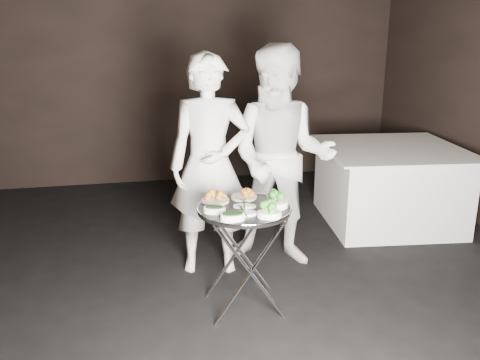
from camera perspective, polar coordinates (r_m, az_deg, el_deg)
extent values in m
cube|color=black|center=(3.90, -2.29, -14.80)|extent=(6.00, 7.00, 0.05)
cube|color=black|center=(6.84, -7.51, 12.29)|extent=(6.00, 0.05, 3.00)
cylinder|color=silver|center=(3.58, 1.18, -10.38)|extent=(0.53, 0.02, 0.77)
cylinder|color=silver|center=(3.58, 1.18, -10.38)|extent=(0.53, 0.02, 0.77)
cylinder|color=silver|center=(3.94, -0.16, -7.75)|extent=(0.53, 0.02, 0.77)
cylinder|color=silver|center=(3.94, -0.16, -7.75)|extent=(0.53, 0.02, 0.77)
cylinder|color=silver|center=(3.58, -3.02, -4.10)|extent=(0.02, 0.45, 0.02)
cylinder|color=silver|center=(3.67, 3.91, -3.59)|extent=(0.02, 0.45, 0.02)
cylinder|color=black|center=(3.60, 0.49, -3.34)|extent=(0.66, 0.66, 0.03)
torus|color=silver|center=(3.60, 0.49, -3.14)|extent=(0.68, 0.68, 0.01)
cylinder|color=beige|center=(3.72, -2.77, -2.35)|extent=(0.20, 0.20, 0.02)
cylinder|color=beige|center=(3.79, 0.45, -1.93)|extent=(0.19, 0.19, 0.02)
cylinder|color=white|center=(3.76, 3.75, -1.97)|extent=(0.11, 0.11, 0.04)
cylinder|color=silver|center=(3.70, -2.76, -1.79)|extent=(0.13, 0.14, 0.01)
cylinder|color=silver|center=(3.79, 0.55, -1.33)|extent=(0.05, 0.18, 0.01)
cylinder|color=silver|center=(3.75, 3.50, -1.53)|extent=(0.07, 0.18, 0.01)
cylinder|color=silver|center=(3.50, -2.86, -2.90)|extent=(0.16, 0.10, 0.01)
cylinder|color=silver|center=(3.59, 4.10, -2.41)|extent=(0.10, 0.16, 0.01)
cylinder|color=silver|center=(3.59, 0.46, -2.35)|extent=(0.09, 0.17, 0.01)
imported|color=white|center=(4.20, -3.42, 1.63)|extent=(0.72, 0.53, 1.84)
imported|color=white|center=(4.33, 4.67, 2.44)|extent=(1.13, 1.02, 1.90)
cube|color=white|center=(5.62, 16.30, -0.64)|extent=(1.28, 1.28, 0.80)
cube|color=white|center=(5.52, 16.65, 3.43)|extent=(1.44, 1.44, 0.02)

